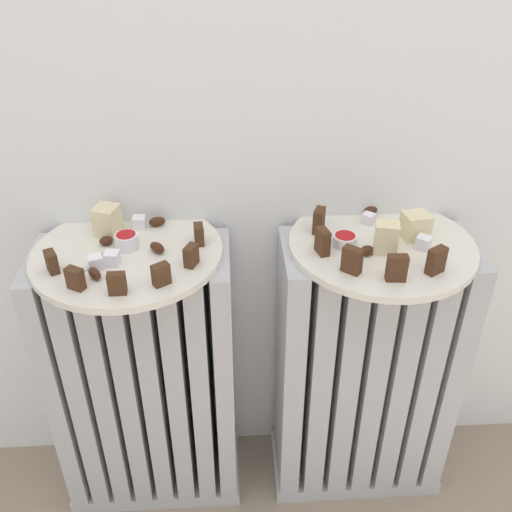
{
  "coord_description": "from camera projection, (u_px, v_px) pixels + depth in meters",
  "views": [
    {
      "loc": [
        -0.05,
        -0.51,
        1.08
      ],
      "look_at": [
        0.0,
        0.28,
        0.56
      ],
      "focal_mm": 40.13,
      "sensor_mm": 36.0,
      "label": 1
    }
  ],
  "objects": [
    {
      "name": "turkish_delight_left_2",
      "position": [
        95.0,
        262.0,
        0.88
      ],
      "size": [
        0.03,
        0.03,
        0.02
      ],
      "primitive_type": "cube",
      "rotation": [
        0.0,
        0.0,
        0.31
      ],
      "color": "white",
      "rests_on": "plate_left"
    },
    {
      "name": "dark_cake_slice_left_2",
      "position": [
        117.0,
        284.0,
        0.82
      ],
      "size": [
        0.03,
        0.02,
        0.03
      ],
      "primitive_type": "cube",
      "rotation": [
        0.0,
        0.0,
        0.02
      ],
      "color": "#472B19",
      "rests_on": "plate_left"
    },
    {
      "name": "medjool_date_right_0",
      "position": [
        367.0,
        251.0,
        0.91
      ],
      "size": [
        0.03,
        0.03,
        0.02
      ],
      "primitive_type": "ellipsoid",
      "rotation": [
        0.0,
        0.0,
        0.45
      ],
      "color": "#3D1E0F",
      "rests_on": "plate_right"
    },
    {
      "name": "jam_bowl_right",
      "position": [
        345.0,
        240.0,
        0.93
      ],
      "size": [
        0.04,
        0.04,
        0.02
      ],
      "color": "white",
      "rests_on": "plate_right"
    },
    {
      "name": "jam_bowl_left",
      "position": [
        127.0,
        240.0,
        0.92
      ],
      "size": [
        0.04,
        0.04,
        0.03
      ],
      "color": "white",
      "rests_on": "plate_left"
    },
    {
      "name": "medjool_date_right_2",
      "position": [
        371.0,
        210.0,
        1.02
      ],
      "size": [
        0.03,
        0.03,
        0.02
      ],
      "primitive_type": "ellipsoid",
      "rotation": [
        0.0,
        0.0,
        0.62
      ],
      "color": "#3D1E0F",
      "rests_on": "plate_right"
    },
    {
      "name": "dark_cake_slice_left_5",
      "position": [
        199.0,
        234.0,
        0.93
      ],
      "size": [
        0.02,
        0.03,
        0.03
      ],
      "primitive_type": "cube",
      "rotation": [
        0.0,
        0.0,
        1.68
      ],
      "color": "#472B19",
      "rests_on": "plate_left"
    },
    {
      "name": "medjool_date_left_1",
      "position": [
        157.0,
        248.0,
        0.91
      ],
      "size": [
        0.03,
        0.03,
        0.02
      ],
      "primitive_type": "ellipsoid",
      "rotation": [
        0.0,
        0.0,
        2.39
      ],
      "color": "#3D1E0F",
      "rests_on": "plate_left"
    },
    {
      "name": "turkish_delight_right_0",
      "position": [
        423.0,
        243.0,
        0.92
      ],
      "size": [
        0.03,
        0.03,
        0.02
      ],
      "primitive_type": "cube",
      "rotation": [
        0.0,
        0.0,
        0.96
      ],
      "color": "white",
      "rests_on": "plate_right"
    },
    {
      "name": "dark_cake_slice_left_1",
      "position": [
        75.0,
        279.0,
        0.83
      ],
      "size": [
        0.03,
        0.03,
        0.03
      ],
      "primitive_type": "cube",
      "rotation": [
        0.0,
        0.0,
        -0.53
      ],
      "color": "#472B19",
      "rests_on": "plate_left"
    },
    {
      "name": "medjool_date_left_2",
      "position": [
        157.0,
        222.0,
        0.99
      ],
      "size": [
        0.03,
        0.02,
        0.02
      ],
      "primitive_type": "ellipsoid",
      "rotation": [
        0.0,
        0.0,
        0.25
      ],
      "color": "#3D1E0F",
      "rests_on": "plate_left"
    },
    {
      "name": "marble_cake_slice_right_1",
      "position": [
        386.0,
        238.0,
        0.91
      ],
      "size": [
        0.04,
        0.04,
        0.05
      ],
      "primitive_type": "cube",
      "rotation": [
        0.0,
        0.0,
        -0.25
      ],
      "color": "beige",
      "rests_on": "plate_right"
    },
    {
      "name": "dark_cake_slice_left_0",
      "position": [
        52.0,
        262.0,
        0.87
      ],
      "size": [
        0.03,
        0.03,
        0.03
      ],
      "primitive_type": "cube",
      "rotation": [
        0.0,
        0.0,
        -1.08
      ],
      "color": "#472B19",
      "rests_on": "plate_left"
    },
    {
      "name": "plate_left",
      "position": [
        127.0,
        253.0,
        0.93
      ],
      "size": [
        0.31,
        0.31,
        0.01
      ],
      "primitive_type": "cylinder",
      "color": "silver",
      "rests_on": "radiator_left"
    },
    {
      "name": "plate_right",
      "position": [
        382.0,
        245.0,
        0.95
      ],
      "size": [
        0.31,
        0.31,
        0.01
      ],
      "primitive_type": "cylinder",
      "color": "silver",
      "rests_on": "radiator_right"
    },
    {
      "name": "turkish_delight_right_1",
      "position": [
        368.0,
        219.0,
        0.99
      ],
      "size": [
        0.03,
        0.03,
        0.02
      ],
      "primitive_type": "cube",
      "rotation": [
        0.0,
        0.0,
        0.88
      ],
      "color": "white",
      "rests_on": "plate_right"
    },
    {
      "name": "dark_cake_slice_right_4",
      "position": [
        436.0,
        261.0,
        0.86
      ],
      "size": [
        0.03,
        0.03,
        0.04
      ],
      "primitive_type": "cube",
      "rotation": [
        0.0,
        0.0,
        0.56
      ],
      "color": "#472B19",
      "rests_on": "plate_right"
    },
    {
      "name": "dark_cake_slice_left_4",
      "position": [
        191.0,
        256.0,
        0.88
      ],
      "size": [
        0.02,
        0.03,
        0.03
      ],
      "primitive_type": "cube",
      "rotation": [
        0.0,
        0.0,
        1.13
      ],
      "color": "#472B19",
      "rests_on": "plate_left"
    },
    {
      "name": "medjool_date_left_3",
      "position": [
        106.0,
        241.0,
        0.94
      ],
      "size": [
        0.03,
        0.02,
        0.01
      ],
      "primitive_type": "ellipsoid",
      "rotation": [
        0.0,
        0.0,
        0.24
      ],
      "color": "#3D1E0F",
      "rests_on": "plate_left"
    },
    {
      "name": "medjool_date_left_0",
      "position": [
        95.0,
        274.0,
        0.85
      ],
      "size": [
        0.03,
        0.03,
        0.02
      ],
      "primitive_type": "ellipsoid",
      "rotation": [
        0.0,
        0.0,
        2.21
      ],
      "color": "#3D1E0F",
      "rests_on": "plate_left"
    },
    {
      "name": "dark_cake_slice_left_3",
      "position": [
        161.0,
        275.0,
        0.84
      ],
      "size": [
        0.03,
        0.03,
        0.03
      ],
      "primitive_type": "cube",
      "rotation": [
        0.0,
        0.0,
        0.58
      ],
      "color": "#472B19",
      "rests_on": "plate_left"
    },
    {
      "name": "radiator_right",
      "position": [
        364.0,
        373.0,
        1.11
      ],
      "size": [
        0.34,
        0.17,
        0.57
      ],
      "color": "#B2B2B7",
      "rests_on": "ground_plane"
    },
    {
      "name": "medjool_date_right_1",
      "position": [
        402.0,
        258.0,
        0.89
      ],
      "size": [
        0.03,
        0.02,
        0.02
      ],
      "primitive_type": "ellipsoid",
      "rotation": [
        0.0,
        0.0,
        0.36
      ],
      "color": "#3D1E0F",
      "rests_on": "plate_right"
    },
    {
      "name": "fork",
      "position": [
        97.0,
        261.0,
        0.89
      ],
      "size": [
        0.07,
        0.09,
        0.0
      ],
      "color": "silver",
      "rests_on": "plate_left"
    },
    {
      "name": "marble_cake_slice_left_0",
      "position": [
        107.0,
        221.0,
        0.96
      ],
      "size": [
        0.05,
        0.05,
        0.05
      ],
      "primitive_type": "cube",
      "rotation": [
        0.0,
        0.0,
        -0.32
      ],
      "color": "beige",
      "rests_on": "plate_left"
    },
    {
      "name": "turkish_delight_left_0",
      "position": [
        139.0,
        222.0,
        0.98
      ],
      "size": [
        0.02,
        0.02,
        0.02
      ],
      "primitive_type": "cube",
      "rotation": [
        0.0,
        0.0,
        0.02
      ],
      "color": "white",
      "rests_on": "plate_left"
    },
    {
      "name": "turkish_delight_left_1",
      "position": [
        112.0,
        258.0,
        0.88
      ],
      "size": [
        0.02,
        0.02,
        0.02
      ],
      "primitive_type": "cube",
      "rotation": [
        0.0,
        0.0,
        1.47
      ],
      "color": "white",
      "rests_on": "plate_left"
    },
    {
      "name": "dark_cake_slice_right_3",
      "position": [
        397.0,
        268.0,
        0.84
      ],
      "size": [
        0.03,
        0.02,
        0.04
      ],
      "primitive_type": "cube",
      "rotation": [
        0.0,
        0.0,
        -0.07
      ],
      "color": "#472B19",
      "rests_on": "plate_right"
    },
    {
      "name": "dark_cake_slice_right_0",
      "position": [
        319.0,
        221.0,
        0.96
      ],
      "size": [
        0.03,
        0.03,
        0.04
      ],
      "primitive_type": "cube",
      "rotation": [
        0.0,
        0.0,
        -1.95
      ],
      "color": "#472B19",
      "rests_on": "plate_right"
    },
    {
      "name": "marble_cake_slice_right_0",
      "position": [
        415.0,
        226.0,
        0.95
      ],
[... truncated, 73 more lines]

